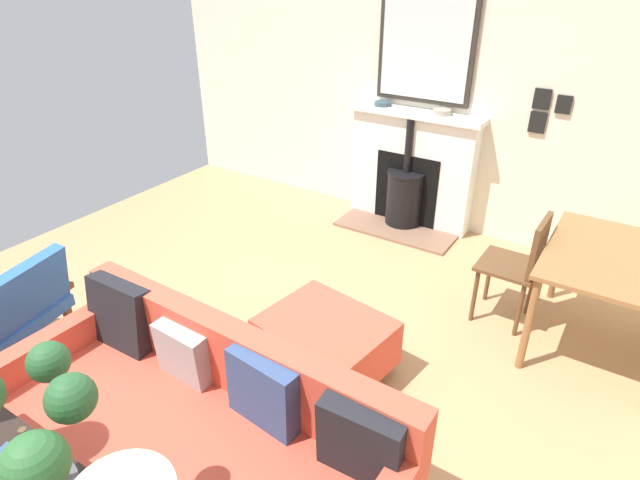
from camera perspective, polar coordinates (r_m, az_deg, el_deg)
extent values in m
cube|color=tan|center=(3.59, -9.61, -13.75)|extent=(5.63, 5.61, 0.01)
cube|color=silver|center=(5.16, 11.01, 17.18)|extent=(0.12, 5.61, 2.83)
cube|color=brown|center=(5.19, 8.07, 1.03)|extent=(0.42, 1.16, 0.03)
cube|color=white|center=(5.24, 9.92, 7.45)|extent=(0.20, 1.22, 1.08)
cube|color=black|center=(5.23, 9.42, 5.52)|extent=(0.06, 0.64, 0.69)
cylinder|color=black|center=(5.23, 9.16, 4.51)|extent=(0.35, 0.35, 0.52)
cylinder|color=black|center=(5.13, 9.40, 7.26)|extent=(0.37, 0.37, 0.02)
cylinder|color=black|center=(5.04, 9.63, 10.08)|extent=(0.07, 0.07, 0.51)
cube|color=white|center=(5.05, 10.35, 13.37)|extent=(0.25, 1.30, 0.05)
cube|color=#2D2823|center=(5.02, 11.43, 19.92)|extent=(0.04, 0.90, 0.98)
cube|color=silver|center=(5.00, 11.33, 19.90)|extent=(0.01, 0.82, 0.90)
cylinder|color=#334C56|center=(5.18, 6.81, 14.52)|extent=(0.16, 0.16, 0.04)
torus|color=#334C56|center=(5.17, 6.82, 14.68)|extent=(0.16, 0.16, 0.01)
cylinder|color=#9E9384|center=(4.95, 13.13, 13.41)|extent=(0.16, 0.16, 0.05)
torus|color=#9E9384|center=(4.95, 13.16, 13.64)|extent=(0.16, 0.16, 0.01)
cylinder|color=#B2B2B7|center=(3.41, -29.55, -19.51)|extent=(0.04, 0.04, 0.10)
cylinder|color=#B2B2B7|center=(3.63, -19.59, -13.58)|extent=(0.04, 0.04, 0.10)
cube|color=#D14C38|center=(2.81, -14.36, -21.92)|extent=(0.94, 2.11, 0.31)
cube|color=#D14C38|center=(2.75, -9.20, -12.45)|extent=(0.18, 2.09, 0.37)
cube|color=#D14C38|center=(3.29, -26.86, -10.03)|extent=(0.86, 0.14, 0.17)
cube|color=black|center=(3.20, -20.97, -7.65)|extent=(0.17, 0.41, 0.42)
cube|color=#99999E|center=(2.89, -14.62, -11.93)|extent=(0.14, 0.33, 0.32)
cube|color=#334775|center=(2.57, -6.18, -16.16)|extent=(0.15, 0.39, 0.38)
cube|color=black|center=(2.37, 4.46, -21.25)|extent=(0.14, 0.38, 0.38)
cylinder|color=#B2B2B7|center=(3.53, -5.88, -13.29)|extent=(0.04, 0.04, 0.09)
cylinder|color=#B2B2B7|center=(3.23, 1.87, -18.03)|extent=(0.04, 0.04, 0.09)
cylinder|color=#B2B2B7|center=(3.79, -0.44, -9.63)|extent=(0.04, 0.04, 0.09)
cylinder|color=#B2B2B7|center=(3.52, 7.11, -13.53)|extent=(0.04, 0.04, 0.09)
cube|color=#D14C38|center=(3.37, 0.62, -10.96)|extent=(0.72, 0.83, 0.31)
cube|color=brown|center=(4.32, -30.02, -6.67)|extent=(0.05, 0.05, 0.35)
cube|color=brown|center=(3.99, -25.45, -8.34)|extent=(0.05, 0.05, 0.35)
cube|color=brown|center=(3.75, -30.76, -12.44)|extent=(0.05, 0.05, 0.35)
cube|color=#2D60B2|center=(3.93, -31.05, -7.08)|extent=(0.71, 0.68, 0.08)
cube|color=#2D60B2|center=(3.63, -29.38, -5.09)|extent=(0.62, 0.27, 0.39)
cube|color=brown|center=(4.04, -28.09, -3.70)|extent=(0.16, 0.53, 0.04)
cylinder|color=brown|center=(1.95, -28.75, -20.10)|extent=(0.02, 0.02, 0.25)
sphere|color=#2D6633|center=(1.67, -28.59, -20.67)|extent=(0.18, 0.18, 0.18)
sphere|color=#26562D|center=(1.74, -25.44, -15.25)|extent=(0.15, 0.15, 0.15)
sphere|color=#26562D|center=(1.97, -27.43, -11.66)|extent=(0.14, 0.14, 0.14)
cube|color=beige|center=(2.29, -31.03, -21.50)|extent=(0.30, 0.22, 0.03)
cube|color=#38517F|center=(2.28, -31.43, -20.94)|extent=(0.25, 0.22, 0.02)
cube|color=olive|center=(2.25, -31.28, -20.77)|extent=(0.28, 0.19, 0.02)
cylinder|color=olive|center=(4.40, 24.58, -1.92)|extent=(0.05, 0.05, 0.69)
cylinder|color=olive|center=(3.58, 21.70, -8.55)|extent=(0.05, 0.05, 0.69)
cube|color=olive|center=(3.80, 29.75, -1.79)|extent=(1.06, 0.85, 0.03)
cylinder|color=brown|center=(4.24, 17.88, -3.70)|extent=(0.03, 0.03, 0.44)
cylinder|color=brown|center=(3.98, 16.46, -5.78)|extent=(0.03, 0.03, 0.44)
cylinder|color=brown|center=(4.19, 22.01, -4.92)|extent=(0.03, 0.03, 0.44)
cylinder|color=brown|center=(3.93, 20.86, -7.11)|extent=(0.03, 0.03, 0.44)
cube|color=brown|center=(3.97, 19.83, -2.57)|extent=(0.41, 0.41, 0.02)
cube|color=brown|center=(3.84, 22.73, -0.64)|extent=(0.36, 0.04, 0.39)
cube|color=black|center=(4.81, 23.00, 13.94)|extent=(0.02, 0.13, 0.17)
cube|color=black|center=(4.78, 24.99, 13.21)|extent=(0.02, 0.12, 0.15)
cube|color=black|center=(4.85, 22.56, 11.72)|extent=(0.02, 0.13, 0.17)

